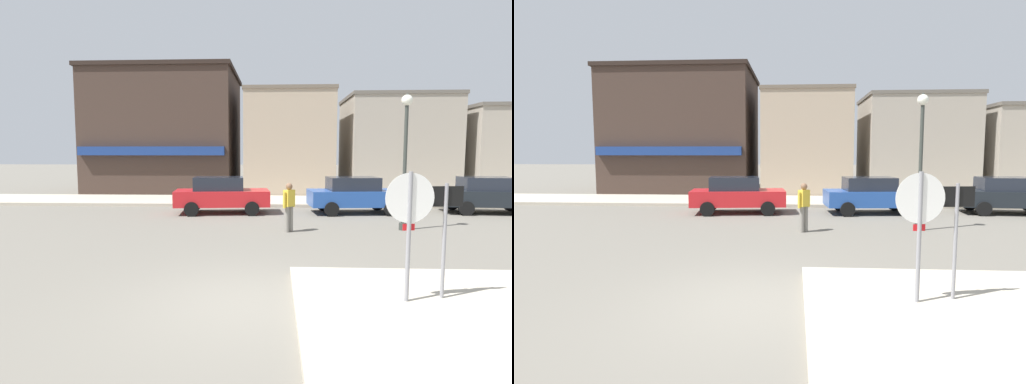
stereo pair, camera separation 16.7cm
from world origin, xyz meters
TOP-DOWN VIEW (x-y plane):
  - ground_plane at (0.00, 0.00)m, footprint 160.00×160.00m
  - sidewalk_corner at (4.00, -0.62)m, footprint 6.40×4.80m
  - kerb_far at (0.00, 14.22)m, footprint 80.00×4.00m
  - stop_sign at (2.65, -0.10)m, footprint 0.82×0.12m
  - one_way_sign at (3.30, 0.08)m, footprint 0.60×0.09m
  - lamp_post at (4.76, 6.86)m, footprint 0.36×0.36m
  - parked_car_nearest at (-1.86, 10.33)m, footprint 4.16×2.21m
  - parked_car_second at (3.89, 10.58)m, footprint 4.14×2.15m
  - parked_car_third at (9.65, 10.88)m, footprint 4.13×2.13m
  - pedestrian_crossing_near at (0.92, 6.38)m, footprint 0.44×0.47m
  - building_corner_shop at (-6.69, 20.02)m, footprint 9.20×8.08m
  - building_storefront_left_near at (1.27, 19.35)m, footprint 5.42×6.30m
  - building_storefront_left_mid at (8.01, 19.08)m, footprint 6.34×5.45m
  - building_storefront_right_near at (14.91, 20.24)m, footprint 6.17×8.07m

SIDE VIEW (x-z plane):
  - ground_plane at x=0.00m, z-range 0.00..0.00m
  - sidewalk_corner at x=4.00m, z-range 0.00..0.15m
  - kerb_far at x=0.00m, z-range 0.00..0.15m
  - parked_car_nearest at x=-1.86m, z-range 0.03..1.59m
  - parked_car_second at x=3.89m, z-range 0.03..1.59m
  - parked_car_third at x=9.65m, z-range 0.03..1.59m
  - pedestrian_crossing_near at x=0.92m, z-range 0.06..1.67m
  - one_way_sign at x=3.30m, z-range 0.28..2.38m
  - stop_sign at x=2.65m, z-range 0.37..2.67m
  - building_storefront_right_near at x=14.91m, z-range 0.00..5.39m
  - lamp_post at x=4.76m, z-range 0.69..5.23m
  - building_storefront_left_mid at x=8.01m, z-range 0.00..6.07m
  - building_storefront_left_near at x=1.27m, z-range 0.00..6.41m
  - building_corner_shop at x=-6.69m, z-range 0.00..7.82m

